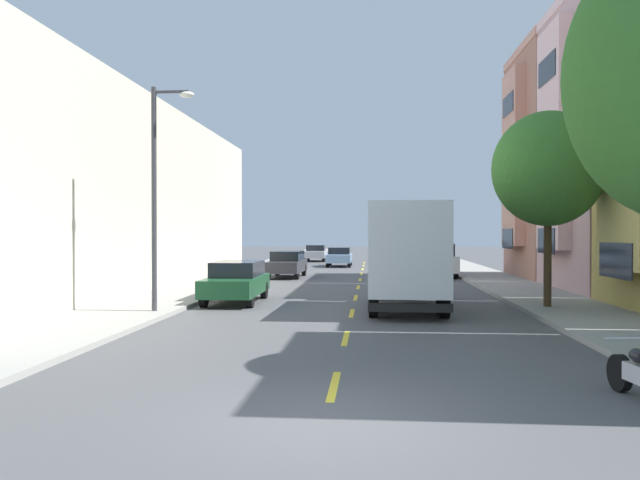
{
  "coord_description": "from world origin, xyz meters",
  "views": [
    {
      "loc": [
        0.63,
        -9.08,
        2.58
      ],
      "look_at": [
        -1.95,
        23.99,
        2.19
      ],
      "focal_mm": 37.23,
      "sensor_mm": 36.0,
      "label": 1
    }
  ],
  "objects_px": {
    "street_tree_second": "(548,169)",
    "parked_wagon_red": "(420,255)",
    "parked_wagon_forest": "(236,281)",
    "parked_sedan_silver": "(316,253)",
    "parked_suv_white": "(436,260)",
    "parked_wagon_charcoal": "(287,263)",
    "parked_wagon_champagne": "(426,258)",
    "moving_sky_sedan": "(339,257)",
    "street_lamp": "(159,182)",
    "parked_pickup_black": "(410,251)",
    "delivery_box_truck": "(406,251)"
  },
  "relations": [
    {
      "from": "parked_sedan_silver",
      "to": "moving_sky_sedan",
      "type": "distance_m",
      "value": 9.18
    },
    {
      "from": "parked_wagon_charcoal",
      "to": "moving_sky_sedan",
      "type": "height_order",
      "value": "parked_wagon_charcoal"
    },
    {
      "from": "street_lamp",
      "to": "moving_sky_sedan",
      "type": "xyz_separation_m",
      "value": [
        4.15,
        29.75,
        -3.4
      ]
    },
    {
      "from": "street_tree_second",
      "to": "moving_sky_sedan",
      "type": "distance_m",
      "value": 29.0
    },
    {
      "from": "moving_sky_sedan",
      "to": "street_lamp",
      "type": "bearing_deg",
      "value": -97.94
    },
    {
      "from": "street_tree_second",
      "to": "parked_wagon_champagne",
      "type": "relative_size",
      "value": 1.36
    },
    {
      "from": "parked_suv_white",
      "to": "parked_wagon_charcoal",
      "type": "height_order",
      "value": "parked_suv_white"
    },
    {
      "from": "parked_wagon_champagne",
      "to": "parked_sedan_silver",
      "type": "bearing_deg",
      "value": 124.21
    },
    {
      "from": "street_lamp",
      "to": "parked_sedan_silver",
      "type": "relative_size",
      "value": 1.54
    },
    {
      "from": "parked_wagon_forest",
      "to": "parked_sedan_silver",
      "type": "height_order",
      "value": "parked_wagon_forest"
    },
    {
      "from": "delivery_box_truck",
      "to": "parked_pickup_black",
      "type": "xyz_separation_m",
      "value": [
        2.42,
        39.43,
        -1.14
      ]
    },
    {
      "from": "parked_wagon_champagne",
      "to": "parked_sedan_silver",
      "type": "xyz_separation_m",
      "value": [
        -8.68,
        12.76,
        -0.05
      ]
    },
    {
      "from": "parked_wagon_red",
      "to": "moving_sky_sedan",
      "type": "bearing_deg",
      "value": -155.0
    },
    {
      "from": "parked_wagon_forest",
      "to": "moving_sky_sedan",
      "type": "relative_size",
      "value": 1.05
    },
    {
      "from": "parked_wagon_champagne",
      "to": "parked_wagon_charcoal",
      "type": "bearing_deg",
      "value": -136.02
    },
    {
      "from": "parked_wagon_forest",
      "to": "moving_sky_sedan",
      "type": "xyz_separation_m",
      "value": [
        2.53,
        25.81,
        -0.05
      ]
    },
    {
      "from": "street_tree_second",
      "to": "parked_wagon_red",
      "type": "xyz_separation_m",
      "value": [
        -1.94,
        30.47,
        -3.85
      ]
    },
    {
      "from": "parked_suv_white",
      "to": "street_lamp",
      "type": "bearing_deg",
      "value": -119.11
    },
    {
      "from": "parked_pickup_black",
      "to": "parked_sedan_silver",
      "type": "relative_size",
      "value": 1.18
    },
    {
      "from": "parked_wagon_red",
      "to": "street_tree_second",
      "type": "bearing_deg",
      "value": -86.36
    },
    {
      "from": "street_tree_second",
      "to": "moving_sky_sedan",
      "type": "height_order",
      "value": "street_tree_second"
    },
    {
      "from": "parked_wagon_champagne",
      "to": "parked_wagon_charcoal",
      "type": "xyz_separation_m",
      "value": [
        -8.56,
        -8.26,
        0.0
      ]
    },
    {
      "from": "parked_wagon_charcoal",
      "to": "parked_sedan_silver",
      "type": "bearing_deg",
      "value": 90.32
    },
    {
      "from": "parked_wagon_red",
      "to": "moving_sky_sedan",
      "type": "xyz_separation_m",
      "value": [
        -6.26,
        -2.92,
        -0.05
      ]
    },
    {
      "from": "street_lamp",
      "to": "parked_suv_white",
      "type": "bearing_deg",
      "value": 60.89
    },
    {
      "from": "parked_wagon_forest",
      "to": "parked_wagon_champagne",
      "type": "relative_size",
      "value": 1.0
    },
    {
      "from": "parked_sedan_silver",
      "to": "moving_sky_sedan",
      "type": "bearing_deg",
      "value": -74.01
    },
    {
      "from": "parked_wagon_charcoal",
      "to": "parked_sedan_silver",
      "type": "relative_size",
      "value": 1.05
    },
    {
      "from": "parked_wagon_champagne",
      "to": "parked_wagon_red",
      "type": "height_order",
      "value": "same"
    },
    {
      "from": "parked_sedan_silver",
      "to": "parked_pickup_black",
      "type": "bearing_deg",
      "value": 21.06
    },
    {
      "from": "street_tree_second",
      "to": "street_lamp",
      "type": "height_order",
      "value": "street_lamp"
    },
    {
      "from": "parked_wagon_champagne",
      "to": "moving_sky_sedan",
      "type": "bearing_deg",
      "value": 147.34
    },
    {
      "from": "moving_sky_sedan",
      "to": "street_tree_second",
      "type": "bearing_deg",
      "value": -73.42
    },
    {
      "from": "parked_wagon_forest",
      "to": "parked_pickup_black",
      "type": "height_order",
      "value": "parked_pickup_black"
    },
    {
      "from": "parked_pickup_black",
      "to": "moving_sky_sedan",
      "type": "bearing_deg",
      "value": -116.4
    },
    {
      "from": "parked_wagon_forest",
      "to": "parked_sedan_silver",
      "type": "distance_m",
      "value": 34.63
    },
    {
      "from": "parked_pickup_black",
      "to": "parked_wagon_charcoal",
      "type": "bearing_deg",
      "value": -109.11
    },
    {
      "from": "street_lamp",
      "to": "parked_wagon_forest",
      "type": "bearing_deg",
      "value": 67.66
    },
    {
      "from": "street_lamp",
      "to": "parked_suv_white",
      "type": "xyz_separation_m",
      "value": [
        10.3,
        18.5,
        -3.16
      ]
    },
    {
      "from": "street_lamp",
      "to": "parked_wagon_red",
      "type": "distance_m",
      "value": 34.45
    },
    {
      "from": "parked_wagon_champagne",
      "to": "parked_wagon_charcoal",
      "type": "height_order",
      "value": "same"
    },
    {
      "from": "street_lamp",
      "to": "parked_suv_white",
      "type": "distance_m",
      "value": 21.41
    },
    {
      "from": "parked_pickup_black",
      "to": "parked_sedan_silver",
      "type": "xyz_separation_m",
      "value": [
        -8.54,
        -3.29,
        -0.08
      ]
    },
    {
      "from": "parked_pickup_black",
      "to": "parked_wagon_champagne",
      "type": "xyz_separation_m",
      "value": [
        0.14,
        -16.05,
        -0.02
      ]
    },
    {
      "from": "parked_suv_white",
      "to": "parked_pickup_black",
      "type": "bearing_deg",
      "value": 90.34
    },
    {
      "from": "delivery_box_truck",
      "to": "street_lamp",
      "type": "bearing_deg",
      "value": -162.55
    },
    {
      "from": "street_lamp",
      "to": "parked_wagon_red",
      "type": "height_order",
      "value": "street_lamp"
    },
    {
      "from": "parked_wagon_forest",
      "to": "parked_wagon_charcoal",
      "type": "bearing_deg",
      "value": 89.5
    },
    {
      "from": "parked_suv_white",
      "to": "parked_wagon_red",
      "type": "xyz_separation_m",
      "value": [
        0.11,
        14.17,
        -0.18
      ]
    },
    {
      "from": "delivery_box_truck",
      "to": "parked_suv_white",
      "type": "height_order",
      "value": "delivery_box_truck"
    }
  ]
}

